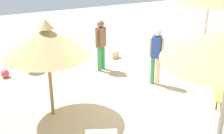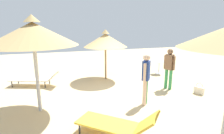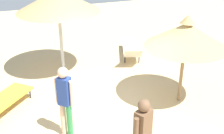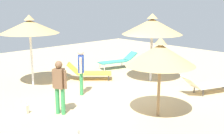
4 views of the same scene
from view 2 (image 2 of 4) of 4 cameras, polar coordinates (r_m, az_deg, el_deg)
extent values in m
cube|color=tan|center=(7.33, 0.78, -8.57)|extent=(24.00, 24.00, 0.10)
cylinder|color=#B2B2B7|center=(5.95, -22.60, -2.25)|extent=(0.11, 0.11, 2.38)
cone|color=tan|center=(5.77, -23.69, 9.58)|extent=(2.60, 2.60, 0.67)
cone|color=tan|center=(5.77, -24.11, 13.91)|extent=(0.47, 0.47, 0.22)
cylinder|color=olive|center=(8.91, -2.04, 2.62)|extent=(0.09, 0.09, 2.06)
cone|color=tan|center=(8.79, -2.09, 8.41)|extent=(2.11, 2.11, 0.63)
cone|color=tan|center=(8.76, -2.11, 11.13)|extent=(0.38, 0.38, 0.22)
cube|color=silver|center=(8.86, -24.22, -3.53)|extent=(1.85, 1.18, 0.05)
cylinder|color=#2D2D33|center=(9.04, -29.01, -4.78)|extent=(0.04, 0.04, 0.27)
cylinder|color=#2D2D33|center=(9.46, -27.44, -3.86)|extent=(0.04, 0.04, 0.27)
cylinder|color=#2D2D33|center=(8.38, -20.36, -5.25)|extent=(0.04, 0.04, 0.27)
cylinder|color=#2D2D33|center=(8.83, -19.11, -4.22)|extent=(0.04, 0.04, 0.27)
cube|color=silver|center=(8.35, -17.40, -2.19)|extent=(0.72, 0.76, 0.47)
cube|color=gold|center=(4.68, -1.57, -17.36)|extent=(1.55, 1.51, 0.05)
cylinder|color=#2D2D33|center=(4.84, -10.22, -18.69)|extent=(0.04, 0.04, 0.27)
cylinder|color=#2D2D33|center=(5.24, -6.59, -15.88)|extent=(0.04, 0.04, 0.27)
cylinder|color=#2D2D33|center=(4.78, 7.21, -18.95)|extent=(0.04, 0.04, 0.27)
cube|color=gold|center=(4.27, 10.77, -17.11)|extent=(0.81, 0.82, 0.47)
cylinder|color=#338C4C|center=(8.06, 16.69, -3.55)|extent=(0.13, 0.13, 0.85)
cylinder|color=#338C4C|center=(7.97, 17.94, -3.82)|extent=(0.13, 0.13, 0.85)
cube|color=brown|center=(7.84, 17.68, 1.52)|extent=(0.33, 0.37, 0.64)
sphere|color=brown|center=(7.77, 17.90, 4.65)|extent=(0.23, 0.23, 0.23)
cylinder|color=brown|center=(7.93, 16.39, 1.56)|extent=(0.09, 0.09, 0.59)
cylinder|color=brown|center=(7.76, 18.97, 1.12)|extent=(0.09, 0.09, 0.59)
cylinder|color=beige|center=(6.22, 10.22, -8.10)|extent=(0.13, 0.13, 0.87)
cylinder|color=#338C4C|center=(6.37, 10.58, -7.60)|extent=(0.13, 0.13, 0.87)
cube|color=navy|center=(6.06, 10.70, -1.12)|extent=(0.34, 0.34, 0.65)
sphere|color=beige|center=(5.97, 10.88, 3.01)|extent=(0.24, 0.24, 0.24)
cylinder|color=beige|center=(5.90, 10.28, -1.75)|extent=(0.09, 0.09, 0.60)
cylinder|color=beige|center=(6.24, 11.08, -0.95)|extent=(0.09, 0.09, 0.60)
cube|color=beige|center=(7.97, 25.73, -6.68)|extent=(0.26, 0.39, 0.28)
torus|color=beige|center=(7.91, 25.87, -5.38)|extent=(0.12, 0.25, 0.26)
cylinder|color=silver|center=(10.30, 14.70, 1.63)|extent=(0.56, 0.56, 0.02)
cylinder|color=silver|center=(10.37, 14.59, -0.24)|extent=(0.05, 0.05, 0.67)
cylinder|color=silver|center=(10.45, 14.49, -1.96)|extent=(0.39, 0.39, 0.02)
sphere|color=#D83F4C|center=(10.94, 11.08, -0.43)|extent=(0.27, 0.27, 0.27)
camera|label=1|loc=(10.82, -43.78, 17.46)|focal=48.95mm
camera|label=3|loc=(9.42, 47.26, 19.33)|focal=45.89mm
camera|label=4|loc=(16.42, 16.92, 15.65)|focal=46.32mm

